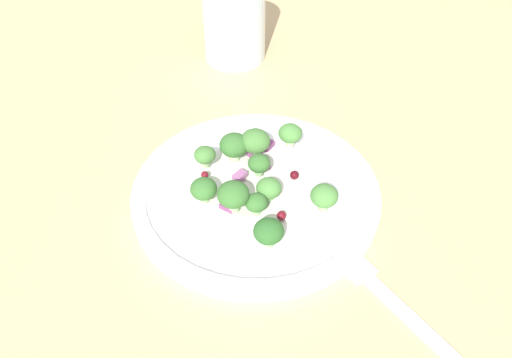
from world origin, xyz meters
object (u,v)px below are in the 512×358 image
at_px(water_glass, 234,19).
at_px(broccoli_floret_1, 256,203).
at_px(broccoli_floret_2, 233,195).
at_px(fork, 408,315).
at_px(broccoli_floret_0, 269,232).
at_px(plate, 256,193).

bearing_deg(water_glass, broccoli_floret_1, 112.83).
relative_size(broccoli_floret_2, fork, 0.18).
distance_m(broccoli_floret_2, water_glass, 0.28).
bearing_deg(water_glass, broccoli_floret_0, 114.08).
relative_size(broccoli_floret_1, fork, 0.13).
height_order(plate, broccoli_floret_2, broccoli_floret_2).
relative_size(fork, water_glass, 1.58).
height_order(broccoli_floret_0, fork, broccoli_floret_0).
height_order(broccoli_floret_1, water_glass, water_glass).
xyz_separation_m(broccoli_floret_2, water_glass, (0.09, -0.26, 0.02)).
relative_size(broccoli_floret_0, broccoli_floret_1, 1.30).
distance_m(fork, water_glass, 0.41).
xyz_separation_m(plate, broccoli_floret_2, (0.01, 0.03, 0.03)).
xyz_separation_m(broccoli_floret_0, water_glass, (0.13, -0.29, 0.02)).
height_order(plate, broccoli_floret_0, broccoli_floret_0).
bearing_deg(fork, broccoli_floret_0, -12.35).
bearing_deg(water_glass, plate, 113.43).
bearing_deg(broccoli_floret_0, plate, -63.49).
xyz_separation_m(broccoli_floret_1, water_glass, (0.11, -0.26, 0.02)).
bearing_deg(broccoli_floret_1, broccoli_floret_0, 123.47).
height_order(plate, fork, plate).
bearing_deg(water_glass, broccoli_floret_2, 108.77).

